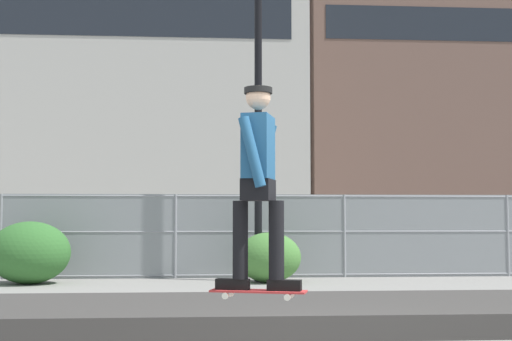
{
  "coord_description": "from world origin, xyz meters",
  "views": [
    {
      "loc": [
        -1.18,
        -5.61,
        1.33
      ],
      "look_at": [
        -0.48,
        4.29,
        2.01
      ],
      "focal_mm": 48.17,
      "sensor_mm": 36.0,
      "label": 1
    }
  ],
  "objects_px": {
    "skateboard": "(258,292)",
    "shrub_left": "(30,253)",
    "skater": "(258,173)",
    "street_lamp": "(258,73)",
    "shrub_center": "(269,257)",
    "parked_car_near": "(90,236)"
  },
  "relations": [
    {
      "from": "skateboard",
      "to": "shrub_left",
      "type": "bearing_deg",
      "value": 115.39
    },
    {
      "from": "skater",
      "to": "shrub_left",
      "type": "relative_size",
      "value": 1.06
    },
    {
      "from": "parked_car_near",
      "to": "shrub_center",
      "type": "height_order",
      "value": "parked_car_near"
    },
    {
      "from": "shrub_left",
      "to": "street_lamp",
      "type": "bearing_deg",
      "value": 3.43
    },
    {
      "from": "skateboard",
      "to": "shrub_center",
      "type": "distance_m",
      "value": 8.46
    },
    {
      "from": "skater",
      "to": "parked_car_near",
      "type": "bearing_deg",
      "value": 105.43
    },
    {
      "from": "skateboard",
      "to": "shrub_left",
      "type": "distance_m",
      "value": 9.33
    },
    {
      "from": "shrub_left",
      "to": "shrub_center",
      "type": "bearing_deg",
      "value": -0.15
    },
    {
      "from": "skateboard",
      "to": "shrub_center",
      "type": "bearing_deg",
      "value": 84.31
    },
    {
      "from": "skateboard",
      "to": "parked_car_near",
      "type": "bearing_deg",
      "value": 105.43
    },
    {
      "from": "shrub_left",
      "to": "skateboard",
      "type": "bearing_deg",
      "value": -64.61
    },
    {
      "from": "shrub_left",
      "to": "shrub_center",
      "type": "distance_m",
      "value": 4.84
    },
    {
      "from": "skateboard",
      "to": "parked_car_near",
      "type": "relative_size",
      "value": 0.18
    },
    {
      "from": "street_lamp",
      "to": "shrub_center",
      "type": "height_order",
      "value": "street_lamp"
    },
    {
      "from": "skateboard",
      "to": "street_lamp",
      "type": "bearing_deg",
      "value": 85.81
    },
    {
      "from": "parked_car_near",
      "to": "shrub_left",
      "type": "xyz_separation_m",
      "value": [
        -0.44,
        -4.46,
        -0.21
      ]
    },
    {
      "from": "skateboard",
      "to": "shrub_center",
      "type": "relative_size",
      "value": 0.62
    },
    {
      "from": "skater",
      "to": "street_lamp",
      "type": "relative_size",
      "value": 0.24
    },
    {
      "from": "skater",
      "to": "shrub_center",
      "type": "relative_size",
      "value": 1.3
    },
    {
      "from": "skateboard",
      "to": "skater",
      "type": "height_order",
      "value": "skater"
    },
    {
      "from": "parked_car_near",
      "to": "shrub_center",
      "type": "bearing_deg",
      "value": -45.49
    },
    {
      "from": "skater",
      "to": "shrub_center",
      "type": "bearing_deg",
      "value": 84.31
    }
  ]
}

